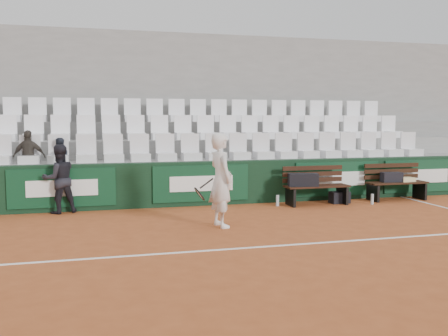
{
  "coord_description": "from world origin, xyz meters",
  "views": [
    {
      "loc": [
        -2.58,
        -7.12,
        1.96
      ],
      "look_at": [
        -0.05,
        2.4,
        1.0
      ],
      "focal_mm": 40.0,
      "sensor_mm": 36.0,
      "label": 1
    }
  ],
  "objects_px": {
    "sports_bag_ground": "(340,197)",
    "tennis_player": "(221,180)",
    "sports_bag_right": "(391,177)",
    "ball_kid": "(59,179)",
    "spectator_b": "(28,137)",
    "water_bottle_far": "(372,199)",
    "bench_left": "(317,195)",
    "bench_right": "(397,191)",
    "water_bottle_near": "(277,201)",
    "sports_bag_left": "(303,180)",
    "spectator_c": "(59,140)"
  },
  "relations": [
    {
      "from": "bench_left",
      "to": "water_bottle_near",
      "type": "height_order",
      "value": "bench_left"
    },
    {
      "from": "water_bottle_far",
      "to": "sports_bag_right",
      "type": "bearing_deg",
      "value": 28.24
    },
    {
      "from": "tennis_player",
      "to": "sports_bag_ground",
      "type": "bearing_deg",
      "value": 28.1
    },
    {
      "from": "sports_bag_left",
      "to": "tennis_player",
      "type": "xyz_separation_m",
      "value": [
        -2.38,
        -1.69,
        0.27
      ]
    },
    {
      "from": "spectator_b",
      "to": "bench_left",
      "type": "bearing_deg",
      "value": 175.55
    },
    {
      "from": "sports_bag_ground",
      "to": "tennis_player",
      "type": "xyz_separation_m",
      "value": [
        -3.35,
        -1.79,
        0.73
      ]
    },
    {
      "from": "tennis_player",
      "to": "ball_kid",
      "type": "bearing_deg",
      "value": 143.74
    },
    {
      "from": "sports_bag_right",
      "to": "spectator_b",
      "type": "bearing_deg",
      "value": 172.82
    },
    {
      "from": "sports_bag_right",
      "to": "ball_kid",
      "type": "relative_size",
      "value": 0.35
    },
    {
      "from": "bench_left",
      "to": "ball_kid",
      "type": "relative_size",
      "value": 1.04
    },
    {
      "from": "water_bottle_far",
      "to": "bench_right",
      "type": "bearing_deg",
      "value": 23.67
    },
    {
      "from": "tennis_player",
      "to": "water_bottle_far",
      "type": "bearing_deg",
      "value": 19.74
    },
    {
      "from": "sports_bag_right",
      "to": "spectator_c",
      "type": "bearing_deg",
      "value": 172.24
    },
    {
      "from": "bench_right",
      "to": "sports_bag_left",
      "type": "distance_m",
      "value": 2.56
    },
    {
      "from": "sports_bag_left",
      "to": "sports_bag_ground",
      "type": "bearing_deg",
      "value": 5.61
    },
    {
      "from": "sports_bag_right",
      "to": "tennis_player",
      "type": "height_order",
      "value": "tennis_player"
    },
    {
      "from": "tennis_player",
      "to": "sports_bag_right",
      "type": "bearing_deg",
      "value": 21.17
    },
    {
      "from": "bench_right",
      "to": "sports_bag_left",
      "type": "xyz_separation_m",
      "value": [
        -2.53,
        -0.14,
        0.37
      ]
    },
    {
      "from": "water_bottle_near",
      "to": "tennis_player",
      "type": "distance_m",
      "value": 2.63
    },
    {
      "from": "sports_bag_right",
      "to": "spectator_c",
      "type": "relative_size",
      "value": 0.5
    },
    {
      "from": "bench_right",
      "to": "bench_left",
      "type": "bearing_deg",
      "value": -177.21
    },
    {
      "from": "sports_bag_right",
      "to": "spectator_b",
      "type": "relative_size",
      "value": 0.42
    },
    {
      "from": "spectator_c",
      "to": "spectator_b",
      "type": "bearing_deg",
      "value": -14.5
    },
    {
      "from": "water_bottle_far",
      "to": "tennis_player",
      "type": "relative_size",
      "value": 0.14
    },
    {
      "from": "water_bottle_far",
      "to": "ball_kid",
      "type": "bearing_deg",
      "value": 174.12
    },
    {
      "from": "bench_left",
      "to": "sports_bag_ground",
      "type": "relative_size",
      "value": 3.38
    },
    {
      "from": "spectator_b",
      "to": "spectator_c",
      "type": "bearing_deg",
      "value": -173.99
    },
    {
      "from": "bench_left",
      "to": "spectator_b",
      "type": "xyz_separation_m",
      "value": [
        -6.33,
        1.17,
        1.36
      ]
    },
    {
      "from": "water_bottle_near",
      "to": "bench_left",
      "type": "bearing_deg",
      "value": -3.08
    },
    {
      "from": "sports_bag_right",
      "to": "spectator_c",
      "type": "distance_m",
      "value": 7.85
    },
    {
      "from": "ball_kid",
      "to": "spectator_b",
      "type": "bearing_deg",
      "value": -66.24
    },
    {
      "from": "sports_bag_left",
      "to": "ball_kid",
      "type": "height_order",
      "value": "ball_kid"
    },
    {
      "from": "water_bottle_far",
      "to": "ball_kid",
      "type": "relative_size",
      "value": 0.17
    },
    {
      "from": "water_bottle_near",
      "to": "water_bottle_far",
      "type": "distance_m",
      "value": 2.24
    },
    {
      "from": "bench_left",
      "to": "spectator_b",
      "type": "distance_m",
      "value": 6.58
    },
    {
      "from": "water_bottle_near",
      "to": "water_bottle_far",
      "type": "relative_size",
      "value": 1.03
    },
    {
      "from": "bench_left",
      "to": "bench_right",
      "type": "xyz_separation_m",
      "value": [
        2.17,
        0.11,
        0.0
      ]
    },
    {
      "from": "water_bottle_near",
      "to": "sports_bag_left",
      "type": "bearing_deg",
      "value": -8.28
    },
    {
      "from": "sports_bag_right",
      "to": "ball_kid",
      "type": "distance_m",
      "value": 7.7
    },
    {
      "from": "water_bottle_far",
      "to": "sports_bag_left",
      "type": "bearing_deg",
      "value": 170.96
    },
    {
      "from": "bench_right",
      "to": "sports_bag_right",
      "type": "distance_m",
      "value": 0.37
    },
    {
      "from": "sports_bag_left",
      "to": "spectator_b",
      "type": "bearing_deg",
      "value": 168.61
    },
    {
      "from": "sports_bag_ground",
      "to": "water_bottle_far",
      "type": "xyz_separation_m",
      "value": [
        0.65,
        -0.35,
        -0.01
      ]
    },
    {
      "from": "sports_bag_ground",
      "to": "bench_right",
      "type": "bearing_deg",
      "value": 1.62
    },
    {
      "from": "bench_left",
      "to": "bench_right",
      "type": "bearing_deg",
      "value": 2.79
    },
    {
      "from": "bench_right",
      "to": "spectator_b",
      "type": "height_order",
      "value": "spectator_b"
    },
    {
      "from": "bench_left",
      "to": "spectator_c",
      "type": "xyz_separation_m",
      "value": [
        -5.7,
        1.17,
        1.28
      ]
    },
    {
      "from": "sports_bag_left",
      "to": "water_bottle_near",
      "type": "height_order",
      "value": "sports_bag_left"
    },
    {
      "from": "spectator_b",
      "to": "tennis_player",
      "type": "bearing_deg",
      "value": 147.12
    },
    {
      "from": "bench_right",
      "to": "sports_bag_right",
      "type": "height_order",
      "value": "sports_bag_right"
    }
  ]
}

